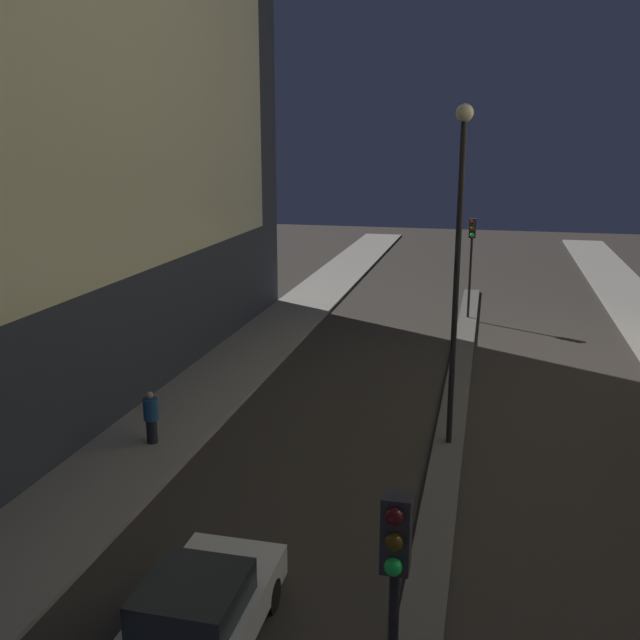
% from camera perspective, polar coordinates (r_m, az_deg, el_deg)
% --- Properties ---
extents(median_strip, '(0.84, 36.40, 0.14)m').
position_cam_1_polar(median_strip, '(24.01, 10.72, -6.59)').
color(median_strip, '#56544F').
rests_on(median_strip, ground).
extents(traffic_light_near, '(0.32, 0.42, 4.74)m').
position_cam_1_polar(traffic_light_near, '(8.52, 5.93, -21.41)').
color(traffic_light_near, black).
rests_on(traffic_light_near, median_strip).
extents(traffic_light_mid, '(0.32, 0.42, 4.74)m').
position_cam_1_polar(traffic_light_mid, '(34.42, 12.03, 5.83)').
color(traffic_light_mid, black).
rests_on(traffic_light_mid, median_strip).
extents(street_lamp, '(0.46, 0.46, 9.27)m').
position_cam_1_polar(street_lamp, '(19.35, 11.02, 6.39)').
color(street_lamp, black).
rests_on(street_lamp, median_strip).
extents(car_left_lane, '(1.92, 4.03, 1.50)m').
position_cam_1_polar(car_left_lane, '(13.24, -9.63, -22.08)').
color(car_left_lane, silver).
rests_on(car_left_lane, ground).
extents(pedestrian_on_left_sidewalk, '(0.42, 0.42, 1.53)m').
position_cam_1_polar(pedestrian_on_left_sidewalk, '(20.90, -13.36, -7.53)').
color(pedestrian_on_left_sidewalk, black).
rests_on(pedestrian_on_left_sidewalk, sidewalk_left).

